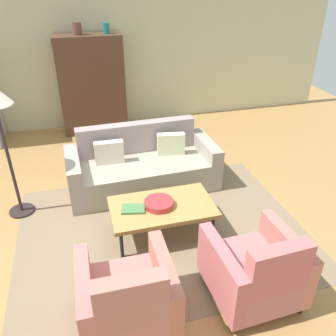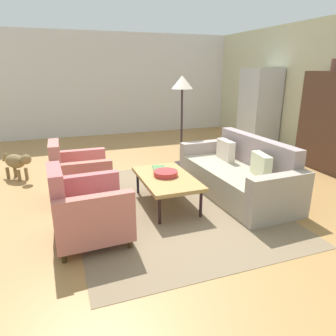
# 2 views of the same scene
# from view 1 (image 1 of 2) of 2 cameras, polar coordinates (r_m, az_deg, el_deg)

# --- Properties ---
(ground_plane) EXTENTS (11.76, 11.76, 0.00)m
(ground_plane) POSITION_cam_1_polar(r_m,az_deg,el_deg) (4.37, -5.43, -10.05)
(ground_plane) COLOR #AA7D47
(wall_back) EXTENTS (9.80, 0.12, 2.80)m
(wall_back) POSITION_cam_1_polar(r_m,az_deg,el_deg) (7.12, -11.65, 17.91)
(wall_back) COLOR beige
(wall_back) RESTS_ON ground
(area_rug) EXTENTS (3.40, 2.60, 0.01)m
(area_rug) POSITION_cam_1_polar(r_m,az_deg,el_deg) (4.34, -1.08, -10.16)
(area_rug) COLOR #816D52
(area_rug) RESTS_ON ground
(couch) EXTENTS (2.13, 0.97, 0.86)m
(couch) POSITION_cam_1_polar(r_m,az_deg,el_deg) (5.10, -4.32, 0.27)
(couch) COLOR #9F9780
(couch) RESTS_ON ground
(coffee_table) EXTENTS (1.20, 0.70, 0.41)m
(coffee_table) POSITION_cam_1_polar(r_m,az_deg,el_deg) (4.07, -0.96, -6.55)
(coffee_table) COLOR black
(coffee_table) RESTS_ON ground
(armchair_left) EXTENTS (0.81, 0.81, 0.88)m
(armchair_left) POSITION_cam_1_polar(r_m,az_deg,el_deg) (3.17, -6.56, -20.86)
(armchair_left) COLOR #372715
(armchair_left) RESTS_ON ground
(armchair_right) EXTENTS (0.84, 0.84, 0.88)m
(armchair_right) POSITION_cam_1_polar(r_m,az_deg,el_deg) (3.46, 14.32, -16.30)
(armchair_right) COLOR #312013
(armchair_right) RESTS_ON ground
(fruit_bowl) EXTENTS (0.34, 0.34, 0.07)m
(fruit_bowl) POSITION_cam_1_polar(r_m,az_deg,el_deg) (4.02, -1.48, -5.81)
(fruit_bowl) COLOR #B43032
(fruit_bowl) RESTS_ON coffee_table
(book_stack) EXTENTS (0.30, 0.23, 0.03)m
(book_stack) POSITION_cam_1_polar(r_m,az_deg,el_deg) (3.99, -5.72, -6.67)
(book_stack) COLOR #467742
(book_stack) RESTS_ON coffee_table
(cabinet) EXTENTS (1.20, 0.51, 1.80)m
(cabinet) POSITION_cam_1_polar(r_m,az_deg,el_deg) (6.89, -12.34, 13.15)
(cabinet) COLOR #4E3123
(cabinet) RESTS_ON ground
(vase_tall) EXTENTS (0.16, 0.16, 0.21)m
(vase_tall) POSITION_cam_1_polar(r_m,az_deg,el_deg) (6.67, -14.68, 21.24)
(vase_tall) COLOR brown
(vase_tall) RESTS_ON cabinet
(vase_round) EXTENTS (0.11, 0.11, 0.18)m
(vase_round) POSITION_cam_1_polar(r_m,az_deg,el_deg) (6.71, -10.11, 21.62)
(vase_round) COLOR #1A706A
(vase_round) RESTS_ON cabinet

